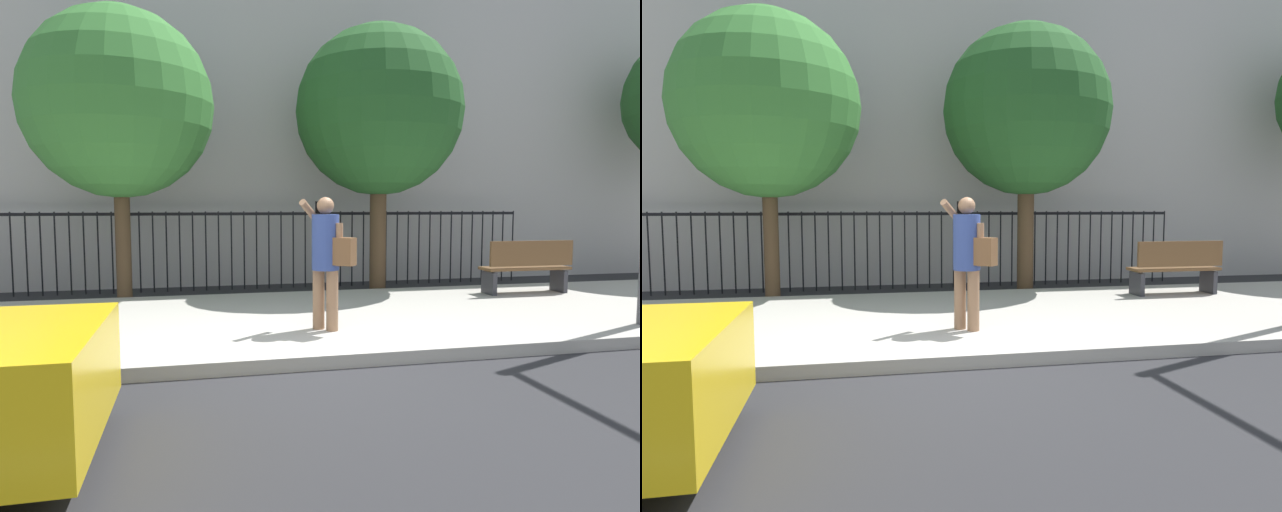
# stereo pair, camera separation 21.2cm
# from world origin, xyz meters

# --- Properties ---
(ground_plane) EXTENTS (60.00, 60.00, 0.00)m
(ground_plane) POSITION_xyz_m (0.00, 0.00, 0.00)
(ground_plane) COLOR #28282B
(sidewalk) EXTENTS (28.00, 4.40, 0.15)m
(sidewalk) POSITION_xyz_m (0.00, 2.20, 0.07)
(sidewalk) COLOR #B2ADA3
(sidewalk) RESTS_ON ground
(building_facade) EXTENTS (28.00, 4.00, 11.56)m
(building_facade) POSITION_xyz_m (0.00, 8.50, 5.78)
(building_facade) COLOR #BCB7B2
(building_facade) RESTS_ON ground
(iron_fence) EXTENTS (12.03, 0.04, 1.60)m
(iron_fence) POSITION_xyz_m (0.00, 5.90, 1.02)
(iron_fence) COLOR black
(iron_fence) RESTS_ON ground
(pedestrian_on_phone) EXTENTS (0.68, 0.68, 1.66)m
(pedestrian_on_phone) POSITION_xyz_m (0.48, 1.19, 1.12)
(pedestrian_on_phone) COLOR #936B4C
(pedestrian_on_phone) RESTS_ON sidewalk
(street_bench) EXTENTS (1.60, 0.45, 0.95)m
(street_bench) POSITION_xyz_m (4.64, 3.24, 0.65)
(street_bench) COLOR brown
(street_bench) RESTS_ON sidewalk
(street_tree_near) EXTENTS (3.15, 3.15, 4.99)m
(street_tree_near) POSITION_xyz_m (-2.31, 4.52, 3.40)
(street_tree_near) COLOR #4C3823
(street_tree_near) RESTS_ON ground
(street_tree_mid) EXTENTS (3.17, 3.17, 5.08)m
(street_tree_mid) POSITION_xyz_m (2.33, 4.68, 3.48)
(street_tree_mid) COLOR #4C3823
(street_tree_mid) RESTS_ON ground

